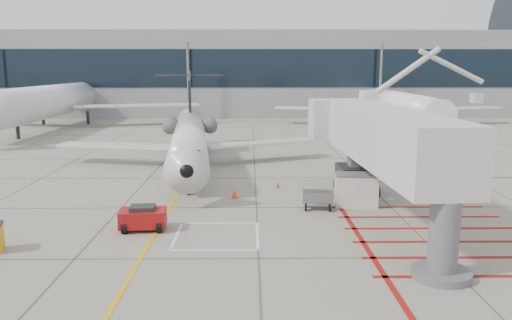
{
  "coord_description": "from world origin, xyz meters",
  "views": [
    {
      "loc": [
        -0.34,
        -24.52,
        8.19
      ],
      "look_at": [
        0.0,
        6.0,
        2.5
      ],
      "focal_mm": 35.0,
      "sensor_mm": 36.0,
      "label": 1
    }
  ],
  "objects": [
    {
      "name": "cone_side",
      "position": [
        1.53,
        8.92,
        0.21
      ],
      "size": [
        0.31,
        0.31,
        0.43
      ],
      "primitive_type": "cone",
      "color": "#DE3E0B",
      "rests_on": "ground_plane"
    },
    {
      "name": "regional_jet",
      "position": [
        -5.14,
        13.9,
        3.82
      ],
      "size": [
        26.13,
        31.47,
        7.64
      ],
      "primitive_type": null,
      "rotation": [
        0.0,
        0.0,
        0.11
      ],
      "color": "silver",
      "rests_on": "ground_plane"
    },
    {
      "name": "bg_aircraft_b",
      "position": [
        -27.26,
        46.0,
        6.49
      ],
      "size": [
        38.97,
        43.3,
        12.99
      ],
      "primitive_type": null,
      "color": "silver",
      "rests_on": "ground_plane"
    },
    {
      "name": "ground_power_unit",
      "position": [
        5.97,
        4.36,
        0.98
      ],
      "size": [
        2.61,
        1.69,
        1.96
      ],
      "primitive_type": null,
      "rotation": [
        0.0,
        0.0,
        -0.1
      ],
      "color": "silver",
      "rests_on": "ground_plane"
    },
    {
      "name": "jet_bridge",
      "position": [
        6.87,
        0.8,
        4.01
      ],
      "size": [
        10.45,
        20.5,
        8.03
      ],
      "primitive_type": null,
      "rotation": [
        0.0,
        0.0,
        0.05
      ],
      "color": "beige",
      "rests_on": "ground_plane"
    },
    {
      "name": "baggage_cart",
      "position": [
        3.6,
        3.63,
        0.56
      ],
      "size": [
        1.89,
        1.32,
        1.11
      ],
      "primitive_type": null,
      "rotation": [
        0.0,
        0.0,
        -0.12
      ],
      "color": "#58575C",
      "rests_on": "ground_plane"
    },
    {
      "name": "pushback_tug",
      "position": [
        -5.84,
        -0.01,
        0.67
      ],
      "size": [
        2.4,
        1.61,
        1.34
      ],
      "primitive_type": null,
      "rotation": [
        0.0,
        0.0,
        0.08
      ],
      "color": "#9D0F11",
      "rests_on": "ground_plane"
    },
    {
      "name": "cone_nose",
      "position": [
        -1.35,
        6.21,
        0.29
      ],
      "size": [
        0.41,
        0.41,
        0.57
      ],
      "primitive_type": "cone",
      "color": "#E23D0B",
      "rests_on": "ground_plane"
    },
    {
      "name": "ground_plane",
      "position": [
        0.0,
        0.0,
        0.0
      ],
      "size": [
        260.0,
        260.0,
        0.0
      ],
      "primitive_type": "plane",
      "color": "gray",
      "rests_on": "ground"
    },
    {
      "name": "terminal_glass_band",
      "position": [
        10.0,
        55.95,
        8.0
      ],
      "size": [
        180.0,
        0.1,
        6.0
      ],
      "primitive_type": "cube",
      "color": "black",
      "rests_on": "ground_plane"
    },
    {
      "name": "terminal_building",
      "position": [
        10.0,
        70.0,
        7.0
      ],
      "size": [
        180.0,
        28.0,
        14.0
      ],
      "primitive_type": "cube",
      "color": "gray",
      "rests_on": "ground_plane"
    },
    {
      "name": "bg_aircraft_c",
      "position": [
        19.64,
        46.0,
        5.49
      ],
      "size": [
        32.92,
        36.57,
        10.97
      ],
      "primitive_type": null,
      "color": "silver",
      "rests_on": "ground_plane"
    }
  ]
}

